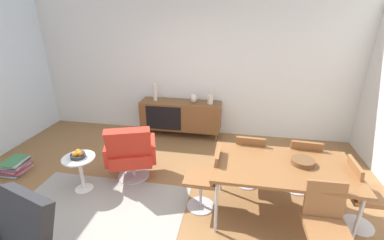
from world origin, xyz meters
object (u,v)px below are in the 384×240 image
(vase_sculptural_dark, at_px, (193,98))
(dining_table, at_px, (283,168))
(lounge_chair_red, at_px, (131,152))
(vase_ceramic_small, at_px, (155,92))
(magazine_stack, at_px, (16,166))
(side_table_round, at_px, (81,170))
(wooden_bowl_on_table, at_px, (303,162))
(dining_chair_near_window, at_px, (206,177))
(fruit_bowl, at_px, (78,155))
(dining_chair_far_end, at_px, (361,193))
(dining_chair_back_right, at_px, (301,162))
(sideboard, at_px, (181,115))
(dining_chair_back_left, at_px, (249,158))
(vase_cobalt, at_px, (210,99))
(dining_chair_front_right, at_px, (325,223))

(vase_sculptural_dark, height_order, dining_table, vase_sculptural_dark)
(dining_table, relative_size, lounge_chair_red, 1.69)
(vase_ceramic_small, bearing_deg, magazine_stack, -134.52)
(side_table_round, bearing_deg, vase_ceramic_small, 76.30)
(wooden_bowl_on_table, relative_size, dining_chair_near_window, 0.30)
(fruit_bowl, bearing_deg, dining_chair_near_window, -2.08)
(magazine_stack, bearing_deg, dining_chair_far_end, -3.07)
(dining_table, height_order, dining_chair_back_right, dining_chair_back_right)
(lounge_chair_red, height_order, magazine_stack, lounge_chair_red)
(wooden_bowl_on_table, distance_m, lounge_chair_red, 2.32)
(sideboard, bearing_deg, side_table_round, -116.63)
(sideboard, relative_size, lounge_chair_red, 1.69)
(dining_chair_back_left, distance_m, dining_chair_back_right, 0.70)
(sideboard, xyz_separation_m, dining_chair_back_right, (2.01, -1.49, 0.03))
(dining_chair_far_end, relative_size, lounge_chair_red, 0.90)
(vase_cobalt, distance_m, magazine_stack, 3.45)
(vase_cobalt, bearing_deg, side_table_round, -128.55)
(lounge_chair_red, relative_size, fruit_bowl, 4.73)
(sideboard, bearing_deg, dining_chair_back_left, -48.59)
(vase_cobalt, distance_m, wooden_bowl_on_table, 2.38)
(vase_cobalt, bearing_deg, vase_ceramic_small, 180.00)
(wooden_bowl_on_table, bearing_deg, dining_chair_far_end, -5.49)
(vase_sculptural_dark, bearing_deg, dining_chair_back_right, -40.40)
(fruit_bowl, bearing_deg, dining_chair_back_right, 9.36)
(vase_sculptural_dark, relative_size, wooden_bowl_on_table, 0.67)
(dining_table, bearing_deg, dining_chair_front_right, -58.05)
(dining_chair_back_left, distance_m, fruit_bowl, 2.36)
(dining_chair_far_end, bearing_deg, dining_chair_back_right, 134.14)
(sideboard, relative_size, dining_chair_near_window, 1.87)
(dining_chair_far_end, bearing_deg, fruit_bowl, 178.98)
(vase_ceramic_small, xyz_separation_m, lounge_chair_red, (0.12, -1.63, -0.42))
(dining_table, height_order, fruit_bowl, dining_table)
(vase_cobalt, relative_size, vase_sculptural_dark, 1.73)
(vase_sculptural_dark, height_order, side_table_round, vase_sculptural_dark)
(side_table_round, bearing_deg, dining_chair_near_window, -2.10)
(sideboard, relative_size, fruit_bowl, 8.00)
(vase_cobalt, distance_m, vase_ceramic_small, 1.10)
(dining_chair_near_window, height_order, fruit_bowl, dining_chair_near_window)
(vase_ceramic_small, xyz_separation_m, dining_chair_back_left, (1.83, -1.49, -0.42))
(magazine_stack, bearing_deg, fruit_bowl, -8.69)
(fruit_bowl, bearing_deg, dining_chair_front_right, -11.68)
(dining_chair_back_right, distance_m, dining_chair_near_window, 1.36)
(vase_ceramic_small, distance_m, side_table_round, 2.12)
(dining_chair_back_left, distance_m, magazine_stack, 3.62)
(vase_cobalt, xyz_separation_m, vase_ceramic_small, (-1.10, 0.00, 0.07))
(dining_chair_back_right, bearing_deg, dining_chair_front_right, -89.89)
(dining_chair_back_right, bearing_deg, dining_chair_back_left, -179.99)
(dining_chair_near_window, bearing_deg, dining_chair_back_right, 24.39)
(fruit_bowl, bearing_deg, wooden_bowl_on_table, 0.01)
(vase_ceramic_small, bearing_deg, dining_chair_back_right, -30.58)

